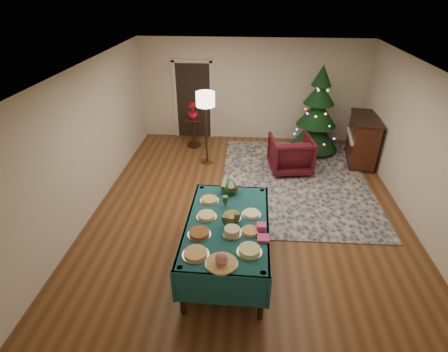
# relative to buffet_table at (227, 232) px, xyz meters

# --- Properties ---
(room_shell) EXTENTS (7.00, 7.00, 7.00)m
(room_shell) POSITION_rel_buffet_table_xyz_m (0.31, 1.67, 0.68)
(room_shell) COLOR #593319
(room_shell) RESTS_ON ground
(doorway) EXTENTS (1.08, 0.04, 2.16)m
(doorway) POSITION_rel_buffet_table_xyz_m (-1.29, 5.15, 0.43)
(doorway) COLOR black
(doorway) RESTS_ON ground
(rug) EXTENTS (3.26, 4.25, 0.02)m
(rug) POSITION_rel_buffet_table_xyz_m (1.33, 2.75, -0.66)
(rug) COLOR #131E48
(rug) RESTS_ON ground
(buffet_table) EXTENTS (1.27, 2.15, 0.83)m
(buffet_table) POSITION_rel_buffet_table_xyz_m (0.00, 0.00, 0.00)
(buffet_table) COLOR black
(buffet_table) RESTS_ON ground
(platter_0) EXTENTS (0.36, 0.36, 0.05)m
(platter_0) POSITION_rel_buffet_table_xyz_m (-0.36, -0.72, 0.19)
(platter_0) COLOR silver
(platter_0) RESTS_ON buffet_table
(platter_1) EXTENTS (0.41, 0.41, 0.18)m
(platter_1) POSITION_rel_buffet_table_xyz_m (-0.01, -0.86, 0.23)
(platter_1) COLOR silver
(platter_1) RESTS_ON buffet_table
(platter_2) EXTENTS (0.34, 0.34, 0.07)m
(platter_2) POSITION_rel_buffet_table_xyz_m (0.33, -0.61, 0.20)
(platter_2) COLOR silver
(platter_2) RESTS_ON buffet_table
(platter_3) EXTENTS (0.33, 0.33, 0.06)m
(platter_3) POSITION_rel_buffet_table_xyz_m (-0.38, -0.30, 0.19)
(platter_3) COLOR silver
(platter_3) RESTS_ON buffet_table
(platter_4) EXTENTS (0.26, 0.26, 0.11)m
(platter_4) POSITION_rel_buffet_table_xyz_m (0.08, -0.27, 0.22)
(platter_4) COLOR silver
(platter_4) RESTS_ON buffet_table
(platter_5) EXTENTS (0.28, 0.28, 0.05)m
(platter_5) POSITION_rel_buffet_table_xyz_m (0.34, -0.20, 0.19)
(platter_5) COLOR silver
(platter_5) RESTS_ON buffet_table
(platter_6) EXTENTS (0.31, 0.31, 0.06)m
(platter_6) POSITION_rel_buffet_table_xyz_m (-0.32, 0.12, 0.19)
(platter_6) COLOR silver
(platter_6) RESTS_ON buffet_table
(platter_7) EXTENTS (0.28, 0.28, 0.08)m
(platter_7) POSITION_rel_buffet_table_xyz_m (0.06, 0.11, 0.20)
(platter_7) COLOR silver
(platter_7) RESTS_ON buffet_table
(platter_8) EXTENTS (0.30, 0.30, 0.05)m
(platter_8) POSITION_rel_buffet_table_xyz_m (0.35, 0.22, 0.19)
(platter_8) COLOR silver
(platter_8) RESTS_ON buffet_table
(platter_9) EXTENTS (0.31, 0.31, 0.05)m
(platter_9) POSITION_rel_buffet_table_xyz_m (-0.33, 0.56, 0.19)
(platter_9) COLOR silver
(platter_9) RESTS_ON buffet_table
(goblet_0) EXTENTS (0.09, 0.09, 0.19)m
(goblet_0) POSITION_rel_buffet_table_xyz_m (-0.06, 0.42, 0.27)
(goblet_0) COLOR #2D471E
(goblet_0) RESTS_ON buffet_table
(goblet_1) EXTENTS (0.09, 0.09, 0.19)m
(goblet_1) POSITION_rel_buffet_table_xyz_m (0.15, -0.02, 0.27)
(goblet_1) COLOR #2D471E
(goblet_1) RESTS_ON buffet_table
(goblet_2) EXTENTS (0.09, 0.09, 0.19)m
(goblet_2) POSITION_rel_buffet_table_xyz_m (-0.03, -0.10, 0.27)
(goblet_2) COLOR #2D471E
(goblet_2) RESTS_ON buffet_table
(napkin_stack) EXTENTS (0.17, 0.17, 0.04)m
(napkin_stack) POSITION_rel_buffet_table_xyz_m (0.52, -0.34, 0.19)
(napkin_stack) COLOR #D23A85
(napkin_stack) RESTS_ON buffet_table
(gift_box) EXTENTS (0.13, 0.13, 0.11)m
(gift_box) POSITION_rel_buffet_table_xyz_m (0.50, -0.14, 0.22)
(gift_box) COLOR #D43B8C
(gift_box) RESTS_ON buffet_table
(centerpiece) EXTENTS (0.30, 0.30, 0.34)m
(centerpiece) POSITION_rel_buffet_table_xyz_m (-0.02, 0.83, 0.31)
(centerpiece) COLOR #1E4C1E
(centerpiece) RESTS_ON buffet_table
(armchair) EXTENTS (1.03, 0.98, 0.94)m
(armchair) POSITION_rel_buffet_table_xyz_m (1.24, 3.25, -0.20)
(armchair) COLOR #470F18
(armchair) RESTS_ON ground
(floor_lamp) EXTENTS (0.43, 0.43, 1.77)m
(floor_lamp) POSITION_rel_buffet_table_xyz_m (-0.74, 3.49, 0.84)
(floor_lamp) COLOR #A57F3F
(floor_lamp) RESTS_ON ground
(side_table) EXTENTS (0.43, 0.43, 0.77)m
(side_table) POSITION_rel_buffet_table_xyz_m (-1.20, 4.47, -0.29)
(side_table) COLOR black
(side_table) RESTS_ON ground
(potted_plant) EXTENTS (0.25, 0.44, 0.25)m
(potted_plant) POSITION_rel_buffet_table_xyz_m (-1.20, 4.47, 0.23)
(potted_plant) COLOR red
(potted_plant) RESTS_ON side_table
(christmas_tree) EXTENTS (1.50, 1.50, 2.22)m
(christmas_tree) POSITION_rel_buffet_table_xyz_m (1.96, 4.41, 0.33)
(christmas_tree) COLOR black
(christmas_tree) RESTS_ON ground
(piano) EXTENTS (0.78, 1.38, 1.14)m
(piano) POSITION_rel_buffet_table_xyz_m (3.01, 3.90, -0.11)
(piano) COLOR black
(piano) RESTS_ON ground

